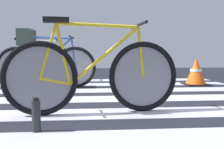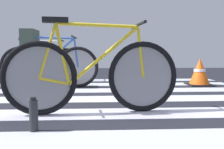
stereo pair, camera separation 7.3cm
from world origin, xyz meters
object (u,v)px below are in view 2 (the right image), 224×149
(bicycle_2_of_3, at_px, (49,66))
(cyclist_2_of_3, at_px, (30,50))
(bicycle_1_of_3, at_px, (93,75))
(water_bottle, at_px, (34,115))
(traffic_cone, at_px, (200,72))
(bicycle_3_of_3, at_px, (41,63))

(bicycle_2_of_3, distance_m, cyclist_2_of_3, 0.41)
(bicycle_1_of_3, relative_size, cyclist_2_of_3, 1.72)
(cyclist_2_of_3, distance_m, water_bottle, 2.64)
(water_bottle, height_order, traffic_cone, traffic_cone)
(cyclist_2_of_3, bearing_deg, bicycle_1_of_3, -57.12)
(bicycle_3_of_3, bearing_deg, traffic_cone, -15.59)
(bicycle_3_of_3, height_order, traffic_cone, bicycle_3_of_3)
(bicycle_1_of_3, height_order, bicycle_3_of_3, same)
(water_bottle, distance_m, traffic_cone, 3.56)
(cyclist_2_of_3, relative_size, water_bottle, 3.82)
(cyclist_2_of_3, height_order, water_bottle, cyclist_2_of_3)
(bicycle_1_of_3, distance_m, traffic_cone, 2.87)
(bicycle_1_of_3, distance_m, cyclist_2_of_3, 2.27)
(bicycle_2_of_3, height_order, traffic_cone, bicycle_2_of_3)
(bicycle_2_of_3, relative_size, cyclist_2_of_3, 1.72)
(bicycle_3_of_3, xyz_separation_m, traffic_cone, (3.15, -0.94, -0.14))
(bicycle_2_of_3, height_order, water_bottle, bicycle_2_of_3)
(water_bottle, relative_size, traffic_cone, 0.52)
(bicycle_1_of_3, bearing_deg, traffic_cone, 40.76)
(bicycle_2_of_3, xyz_separation_m, bicycle_3_of_3, (-0.38, 1.10, 0.00))
(bicycle_3_of_3, height_order, water_bottle, bicycle_3_of_3)
(water_bottle, xyz_separation_m, traffic_cone, (2.38, 2.64, 0.12))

